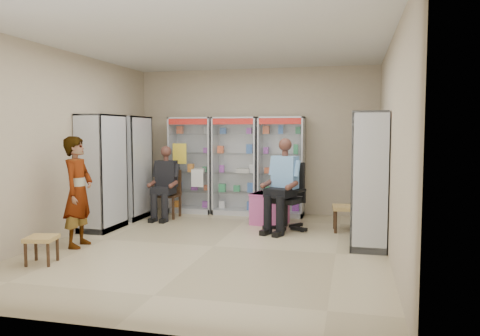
% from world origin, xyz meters
% --- Properties ---
extents(floor, '(6.00, 6.00, 0.00)m').
position_xyz_m(floor, '(0.00, 0.00, 0.00)').
color(floor, tan).
rests_on(floor, ground).
extents(room_shell, '(5.02, 6.02, 3.01)m').
position_xyz_m(room_shell, '(0.00, 0.00, 1.97)').
color(room_shell, tan).
rests_on(room_shell, ground).
extents(cabinet_back_left, '(0.90, 0.50, 2.00)m').
position_xyz_m(cabinet_back_left, '(-1.30, 2.73, 1.00)').
color(cabinet_back_left, '#A2A5A9').
rests_on(cabinet_back_left, floor).
extents(cabinet_back_mid, '(0.90, 0.50, 2.00)m').
position_xyz_m(cabinet_back_mid, '(-0.35, 2.73, 1.00)').
color(cabinet_back_mid, '#ADB0B4').
rests_on(cabinet_back_mid, floor).
extents(cabinet_back_right, '(0.90, 0.50, 2.00)m').
position_xyz_m(cabinet_back_right, '(0.60, 2.73, 1.00)').
color(cabinet_back_right, '#B0B2B7').
rests_on(cabinet_back_right, floor).
extents(cabinet_right_far, '(0.90, 0.50, 2.00)m').
position_xyz_m(cabinet_right_far, '(2.23, 1.60, 1.00)').
color(cabinet_right_far, '#A6A7AD').
rests_on(cabinet_right_far, floor).
extents(cabinet_right_near, '(0.90, 0.50, 2.00)m').
position_xyz_m(cabinet_right_near, '(2.23, 0.50, 1.00)').
color(cabinet_right_near, silver).
rests_on(cabinet_right_near, floor).
extents(cabinet_left_far, '(0.90, 0.50, 2.00)m').
position_xyz_m(cabinet_left_far, '(-2.23, 1.80, 1.00)').
color(cabinet_left_far, silver).
rests_on(cabinet_left_far, floor).
extents(cabinet_left_near, '(0.90, 0.50, 2.00)m').
position_xyz_m(cabinet_left_near, '(-2.23, 0.70, 1.00)').
color(cabinet_left_near, silver).
rests_on(cabinet_left_near, floor).
extents(wooden_chair, '(0.42, 0.42, 0.94)m').
position_xyz_m(wooden_chair, '(-1.55, 2.00, 0.47)').
color(wooden_chair, black).
rests_on(wooden_chair, floor).
extents(seated_customer, '(0.44, 0.60, 1.34)m').
position_xyz_m(seated_customer, '(-1.55, 1.95, 0.67)').
color(seated_customer, black).
rests_on(seated_customer, floor).
extents(office_chair, '(0.82, 0.82, 1.17)m').
position_xyz_m(office_chair, '(0.88, 1.40, 0.59)').
color(office_chair, black).
rests_on(office_chair, floor).
extents(seated_shopkeeper, '(0.69, 0.81, 1.49)m').
position_xyz_m(seated_shopkeeper, '(0.88, 1.35, 0.75)').
color(seated_shopkeeper, '#78B0ED').
rests_on(seated_shopkeeper, floor).
extents(pink_trunk, '(0.69, 0.67, 0.57)m').
position_xyz_m(pink_trunk, '(0.52, 1.86, 0.29)').
color(pink_trunk, '#C04C7E').
rests_on(pink_trunk, floor).
extents(tea_glass, '(0.07, 0.07, 0.11)m').
position_xyz_m(tea_glass, '(0.57, 1.85, 0.63)').
color(tea_glass, '#4E2506').
rests_on(tea_glass, pink_trunk).
extents(woven_stool_a, '(0.48, 0.48, 0.44)m').
position_xyz_m(woven_stool_a, '(1.90, 1.53, 0.22)').
color(woven_stool_a, olive).
rests_on(woven_stool_a, floor).
extents(woven_stool_b, '(0.43, 0.43, 0.36)m').
position_xyz_m(woven_stool_b, '(-1.90, -1.40, 0.18)').
color(woven_stool_b, '#A16A44').
rests_on(woven_stool_b, floor).
extents(standing_man, '(0.44, 0.63, 1.64)m').
position_xyz_m(standing_man, '(-1.95, -0.47, 0.82)').
color(standing_man, gray).
rests_on(standing_man, floor).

